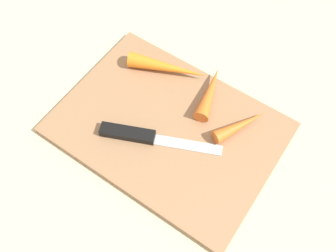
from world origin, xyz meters
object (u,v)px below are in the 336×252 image
Objects in this scene: carrot_longest at (168,67)px; carrot_medium at (210,92)px; cutting_board at (168,128)px; carrot_shortest at (241,125)px; knife at (136,135)px.

carrot_longest is 0.09m from carrot_medium.
cutting_board is 0.12m from carrot_shortest.
carrot_shortest is at bearing -124.31° from carrot_medium.
knife is (0.03, 0.05, 0.01)m from cutting_board.
carrot_longest reaches higher than carrot_medium.
cutting_board is 3.34× the size of carrot_medium.
knife is 1.77× the size of carrot_medium.
carrot_longest is at bearing 106.80° from carrot_shortest.
cutting_board is at bearing -74.51° from carrot_longest.
carrot_medium is (-0.09, 0.00, -0.00)m from carrot_longest.
cutting_board is 3.67× the size of carrot_shortest.
carrot_medium reaches higher than knife.
carrot_longest is at bearing 78.98° from knife.
carrot_longest is at bearing -55.42° from cutting_board.
cutting_board is at bearing 148.96° from carrot_medium.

